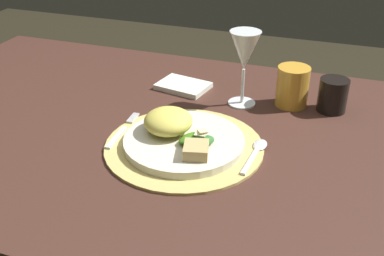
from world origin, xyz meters
TOP-DOWN VIEW (x-y plane):
  - dining_table at (0.00, 0.00)m, footprint 1.50×0.88m
  - placemat at (0.05, -0.06)m, footprint 0.33×0.33m
  - dinner_plate at (0.05, -0.06)m, footprint 0.25×0.25m
  - pasta_serving at (0.01, -0.05)m, footprint 0.12×0.13m
  - salad_greens at (0.08, -0.08)m, footprint 0.08×0.07m
  - bread_piece at (0.09, -0.12)m, footprint 0.06×0.06m
  - fork at (-0.10, -0.06)m, footprint 0.02×0.16m
  - spoon at (0.20, -0.03)m, footprint 0.03×0.14m
  - napkin at (-0.05, 0.22)m, footprint 0.14×0.12m
  - wine_glass at (0.11, 0.18)m, footprint 0.07×0.07m
  - amber_tumbler at (0.23, 0.21)m, footprint 0.08×0.08m
  - dark_tumbler at (0.32, 0.21)m, footprint 0.07×0.07m

SIDE VIEW (x-z plane):
  - dining_table at x=0.00m, z-range 0.25..0.99m
  - placemat at x=0.05m, z-range 0.74..0.75m
  - napkin at x=-0.05m, z-range 0.74..0.76m
  - fork at x=-0.10m, z-range 0.75..0.75m
  - spoon at x=0.20m, z-range 0.75..0.76m
  - dinner_plate at x=0.05m, z-range 0.75..0.77m
  - salad_greens at x=0.08m, z-range 0.76..0.79m
  - bread_piece at x=0.09m, z-range 0.77..0.79m
  - dark_tumbler at x=0.32m, z-range 0.74..0.82m
  - pasta_serving at x=0.01m, z-range 0.77..0.81m
  - amber_tumbler at x=0.23m, z-range 0.74..0.84m
  - wine_glass at x=0.11m, z-range 0.78..0.97m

